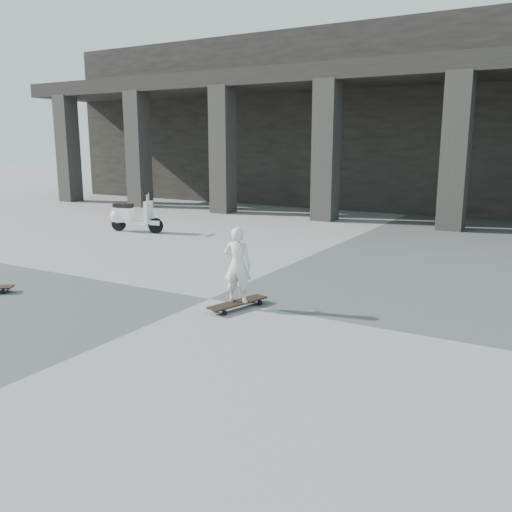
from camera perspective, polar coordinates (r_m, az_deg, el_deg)
The scene contains 5 objects.
ground at distance 7.98m, azimuth -4.92°, elevation -4.53°, with size 90.00×90.00×0.00m, color #484946.
colonnade at distance 20.53m, azimuth 18.11°, elevation 13.47°, with size 28.00×8.82×6.00m.
longboard at distance 7.50m, azimuth -1.92°, elevation -4.99°, with size 0.47×0.97×0.09m.
child at distance 7.36m, azimuth -1.95°, elevation -0.95°, with size 0.38×0.25×1.04m, color silver.
scooter at distance 14.31m, azimuth -13.34°, elevation 4.15°, with size 1.47×0.60×1.03m.
Camera 1 is at (4.41, -6.27, 2.24)m, focal length 38.00 mm.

